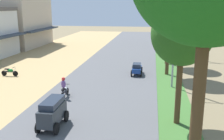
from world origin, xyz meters
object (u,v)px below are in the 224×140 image
at_px(parked_motorbike_third, 10,71).
at_px(streetlamp_mid, 165,22).
at_px(car_sedan_blue, 137,68).
at_px(median_tree_third, 170,0).
at_px(streetlamp_far, 163,18).
at_px(car_van_charcoal, 52,112).
at_px(motorbike_ahead_second, 64,88).
at_px(utility_pole_near, 189,27).
at_px(median_tree_second, 182,34).
at_px(median_tree_fifth, 165,2).
at_px(streetlamp_near, 175,35).

bearing_deg(parked_motorbike_third, streetlamp_mid, 48.59).
height_order(parked_motorbike_third, car_sedan_blue, car_sedan_blue).
distance_m(median_tree_third, streetlamp_far, 27.01).
relative_size(median_tree_third, car_van_charcoal, 4.12).
height_order(streetlamp_mid, car_sedan_blue, streetlamp_mid).
bearing_deg(motorbike_ahead_second, utility_pole_near, 58.31).
xyz_separation_m(parked_motorbike_third, car_van_charcoal, (8.67, -10.39, 0.47)).
xyz_separation_m(median_tree_second, streetlamp_far, (0.19, 38.72, -0.76)).
bearing_deg(median_tree_third, median_tree_fifth, 89.27).
height_order(median_tree_second, car_van_charcoal, median_tree_second).
xyz_separation_m(car_van_charcoal, motorbike_ahead_second, (-1.01, 5.01, -0.17)).
distance_m(utility_pole_near, car_van_charcoal, 26.11).
relative_size(median_tree_fifth, streetlamp_mid, 1.26).
distance_m(streetlamp_far, utility_pole_near, 17.05).
bearing_deg(car_sedan_blue, streetlamp_near, -48.34).
bearing_deg(car_van_charcoal, car_sedan_blue, 72.29).
height_order(median_tree_third, median_tree_fifth, median_tree_fifth).
bearing_deg(streetlamp_far, median_tree_third, -90.49).
distance_m(median_tree_third, median_tree_fifth, 21.51).
xyz_separation_m(parked_motorbike_third, motorbike_ahead_second, (7.65, -5.38, 0.30)).
bearing_deg(parked_motorbike_third, median_tree_second, -28.55).
bearing_deg(car_van_charcoal, streetlamp_near, 50.89).
bearing_deg(motorbike_ahead_second, streetlamp_near, 26.14).
bearing_deg(car_sedan_blue, median_tree_third, 12.76).
bearing_deg(streetlamp_far, median_tree_fifth, -89.53).
xyz_separation_m(streetlamp_near, car_sedan_blue, (-3.33, 3.74, -3.86)).
bearing_deg(streetlamp_mid, parked_motorbike_third, -131.41).
xyz_separation_m(median_tree_second, motorbike_ahead_second, (-8.27, 3.28, -4.61)).
xyz_separation_m(median_tree_fifth, car_van_charcoal, (-7.49, -35.11, -6.75)).
relative_size(streetlamp_near, utility_pole_near, 0.97).
bearing_deg(streetlamp_far, streetlamp_near, -90.00).
distance_m(median_tree_third, car_van_charcoal, 16.76).
height_order(parked_motorbike_third, median_tree_third, median_tree_third).
relative_size(car_sedan_blue, motorbike_ahead_second, 1.26).
bearing_deg(motorbike_ahead_second, median_tree_third, 46.24).
xyz_separation_m(parked_motorbike_third, streetlamp_mid, (16.11, 18.27, 4.12)).
xyz_separation_m(streetlamp_near, utility_pole_near, (3.07, 14.52, -0.34)).
bearing_deg(car_van_charcoal, streetlamp_far, 79.57).
bearing_deg(streetlamp_far, car_van_charcoal, -100.43).
height_order(parked_motorbike_third, median_tree_second, median_tree_second).
distance_m(streetlamp_far, car_van_charcoal, 41.29).
bearing_deg(car_sedan_blue, streetlamp_mid, 78.08).
bearing_deg(streetlamp_far, car_sedan_blue, -96.89).
xyz_separation_m(streetlamp_mid, motorbike_ahead_second, (-8.46, -23.65, -3.82)).
height_order(median_tree_second, streetlamp_far, streetlamp_far).
bearing_deg(car_van_charcoal, parked_motorbike_third, 129.84).
xyz_separation_m(car_van_charcoal, car_sedan_blue, (4.12, 12.90, -0.28)).
bearing_deg(utility_pole_near, parked_motorbike_third, -145.28).
height_order(parked_motorbike_third, streetlamp_near, streetlamp_near).
bearing_deg(car_sedan_blue, median_tree_second, -74.30).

